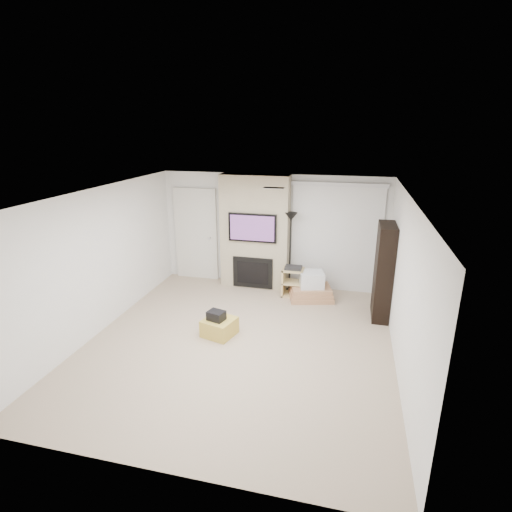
% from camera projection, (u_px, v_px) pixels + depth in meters
% --- Properties ---
extents(floor, '(5.00, 5.50, 0.00)m').
position_uv_depth(floor, '(239.00, 342.00, 6.73)').
color(floor, tan).
rests_on(floor, ground).
extents(ceiling, '(5.00, 5.50, 0.00)m').
position_uv_depth(ceiling, '(237.00, 195.00, 5.95)').
color(ceiling, white).
rests_on(ceiling, wall_back).
extents(wall_back, '(5.00, 0.00, 2.50)m').
position_uv_depth(wall_back, '(272.00, 231.00, 8.88)').
color(wall_back, white).
rests_on(wall_back, ground).
extents(wall_front, '(5.00, 0.00, 2.50)m').
position_uv_depth(wall_front, '(159.00, 372.00, 3.80)').
color(wall_front, white).
rests_on(wall_front, ground).
extents(wall_left, '(0.00, 5.50, 2.50)m').
position_uv_depth(wall_left, '(99.00, 261.00, 6.90)').
color(wall_left, white).
rests_on(wall_left, ground).
extents(wall_right, '(0.00, 5.50, 2.50)m').
position_uv_depth(wall_right, '(404.00, 287.00, 5.78)').
color(wall_right, white).
rests_on(wall_right, ground).
extents(hvac_vent, '(0.35, 0.18, 0.01)m').
position_uv_depth(hvac_vent, '(274.00, 188.00, 6.60)').
color(hvac_vent, silver).
rests_on(hvac_vent, ceiling).
extents(ottoman, '(0.62, 0.62, 0.30)m').
position_uv_depth(ottoman, '(219.00, 327.00, 6.93)').
color(ottoman, gold).
rests_on(ottoman, floor).
extents(black_bag, '(0.33, 0.29, 0.16)m').
position_uv_depth(black_bag, '(216.00, 316.00, 6.84)').
color(black_bag, black).
rests_on(black_bag, ottoman).
extents(fireplace_wall, '(1.50, 0.47, 2.50)m').
position_uv_depth(fireplace_wall, '(255.00, 233.00, 8.77)').
color(fireplace_wall, tan).
rests_on(fireplace_wall, floor).
extents(entry_door, '(1.02, 0.11, 2.14)m').
position_uv_depth(entry_door, '(196.00, 235.00, 9.31)').
color(entry_door, silver).
rests_on(entry_door, floor).
extents(vertical_blinds, '(1.98, 0.10, 2.37)m').
position_uv_depth(vertical_blinds, '(336.00, 234.00, 8.51)').
color(vertical_blinds, silver).
rests_on(vertical_blinds, floor).
extents(floor_lamp, '(0.26, 0.26, 1.76)m').
position_uv_depth(floor_lamp, '(291.00, 230.00, 8.37)').
color(floor_lamp, black).
rests_on(floor_lamp, floor).
extents(av_stand, '(0.45, 0.38, 0.66)m').
position_uv_depth(av_stand, '(293.00, 280.00, 8.49)').
color(av_stand, '#D7BC7D').
rests_on(av_stand, floor).
extents(box_stack, '(1.02, 0.87, 0.59)m').
position_uv_depth(box_stack, '(311.00, 288.00, 8.37)').
color(box_stack, tan).
rests_on(box_stack, floor).
extents(bookshelf, '(0.30, 0.80, 1.80)m').
position_uv_depth(bookshelf, '(383.00, 272.00, 7.39)').
color(bookshelf, black).
rests_on(bookshelf, floor).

